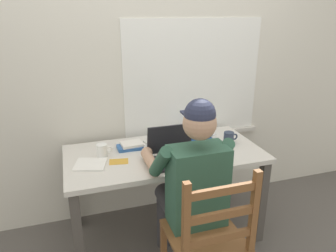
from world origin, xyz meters
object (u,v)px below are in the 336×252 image
object	(u,v)px
book_stack_main	(199,135)
landscape_photo_print	(119,162)
book_stack_side	(131,146)
laptop	(173,152)
coffee_mug_white	(102,151)
desk	(165,163)
wooden_chair	(208,240)
coffee_mug_dark	(229,138)
computer_mouse	(212,153)
seated_person	(191,182)

from	to	relation	value
book_stack_main	landscape_photo_print	world-z (taller)	book_stack_main
book_stack_side	landscape_photo_print	bearing A→B (deg)	-122.53
laptop	coffee_mug_white	distance (m)	0.50
landscape_photo_print	book_stack_main	bearing A→B (deg)	26.44
desk	wooden_chair	distance (m)	0.73
book_stack_side	coffee_mug_white	bearing A→B (deg)	-158.18
desk	book_stack_side	xyz separation A→B (m)	(-0.22, 0.14, 0.12)
coffee_mug_white	landscape_photo_print	distance (m)	0.15
desk	coffee_mug_dark	bearing A→B (deg)	-0.96
coffee_mug_white	book_stack_side	world-z (taller)	coffee_mug_white
computer_mouse	coffee_mug_white	xyz separation A→B (m)	(-0.75, 0.22, 0.03)
seated_person	computer_mouse	distance (m)	0.38
desk	computer_mouse	bearing A→B (deg)	-28.38
laptop	book_stack_side	size ratio (longest dim) A/B	1.70
desk	coffee_mug_dark	world-z (taller)	coffee_mug_dark
book_stack_main	book_stack_side	xyz separation A→B (m)	(-0.56, -0.01, -0.01)
coffee_mug_white	computer_mouse	bearing A→B (deg)	-16.00
computer_mouse	coffee_mug_white	distance (m)	0.78
seated_person	landscape_photo_print	xyz separation A→B (m)	(-0.39, 0.37, 0.02)
laptop	book_stack_main	distance (m)	0.43
computer_mouse	coffee_mug_white	world-z (taller)	coffee_mug_white
desk	landscape_photo_print	size ratio (longest dim) A/B	11.05
wooden_chair	computer_mouse	world-z (taller)	wooden_chair
wooden_chair	seated_person	bearing A→B (deg)	90.00
seated_person	coffee_mug_white	size ratio (longest dim) A/B	11.16
computer_mouse	coffee_mug_white	bearing A→B (deg)	164.00
seated_person	laptop	size ratio (longest dim) A/B	3.81
coffee_mug_white	landscape_photo_print	world-z (taller)	coffee_mug_white
seated_person	wooden_chair	size ratio (longest dim) A/B	1.32
coffee_mug_white	coffee_mug_dark	world-z (taller)	coffee_mug_white
book_stack_main	coffee_mug_dark	bearing A→B (deg)	-40.05
desk	wooden_chair	xyz separation A→B (m)	(0.04, -0.71, -0.15)
seated_person	wooden_chair	bearing A→B (deg)	-90.00
computer_mouse	laptop	bearing A→B (deg)	174.96
wooden_chair	book_stack_side	world-z (taller)	wooden_chair
coffee_mug_dark	landscape_photo_print	size ratio (longest dim) A/B	0.90
seated_person	computer_mouse	bearing A→B (deg)	44.61
book_stack_main	landscape_photo_print	distance (m)	0.72
wooden_chair	coffee_mug_dark	distance (m)	0.90
wooden_chair	landscape_photo_print	size ratio (longest dim) A/B	7.34
book_stack_side	landscape_photo_print	world-z (taller)	book_stack_side
wooden_chair	book_stack_main	xyz separation A→B (m)	(0.30, 0.86, 0.28)
computer_mouse	landscape_photo_print	size ratio (longest dim) A/B	0.77
wooden_chair	computer_mouse	bearing A→B (deg)	63.81
seated_person	book_stack_main	world-z (taller)	seated_person
computer_mouse	book_stack_main	xyz separation A→B (m)	(0.03, 0.31, 0.02)
book_stack_side	seated_person	bearing A→B (deg)	-65.27
wooden_chair	book_stack_main	bearing A→B (deg)	70.91
desk	laptop	distance (m)	0.21
laptop	book_stack_side	bearing A→B (deg)	131.43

